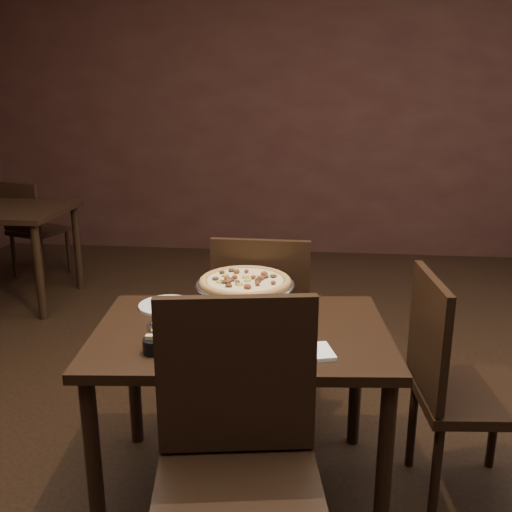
# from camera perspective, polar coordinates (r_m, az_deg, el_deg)

# --- Properties ---
(room) EXTENTS (6.04, 7.04, 2.84)m
(room) POSITION_cam_1_polar(r_m,az_deg,el_deg) (2.07, 2.01, 12.23)
(room) COLOR black
(room) RESTS_ON ground
(dining_table) EXTENTS (1.16, 0.83, 0.69)m
(dining_table) POSITION_cam_1_polar(r_m,az_deg,el_deg) (2.19, -1.46, -9.53)
(dining_table) COLOR black
(dining_table) RESTS_ON ground
(pizza_stand) EXTENTS (0.39, 0.39, 0.16)m
(pizza_stand) POSITION_cam_1_polar(r_m,az_deg,el_deg) (2.25, -1.09, -2.61)
(pizza_stand) COLOR silver
(pizza_stand) RESTS_ON dining_table
(parmesan_shaker) EXTENTS (0.05, 0.05, 0.09)m
(parmesan_shaker) POSITION_cam_1_polar(r_m,az_deg,el_deg) (2.03, -10.09, -7.75)
(parmesan_shaker) COLOR beige
(parmesan_shaker) RESTS_ON dining_table
(pepper_flake_shaker) EXTENTS (0.05, 0.05, 0.09)m
(pepper_flake_shaker) POSITION_cam_1_polar(r_m,az_deg,el_deg) (2.02, -6.66, -7.70)
(pepper_flake_shaker) COLOR #991F0D
(pepper_flake_shaker) RESTS_ON dining_table
(packet_caddy) EXTENTS (0.08, 0.08, 0.06)m
(packet_caddy) POSITION_cam_1_polar(r_m,az_deg,el_deg) (1.99, -10.11, -8.76)
(packet_caddy) COLOR black
(packet_caddy) RESTS_ON dining_table
(napkin_stack) EXTENTS (0.16, 0.16, 0.01)m
(napkin_stack) POSITION_cam_1_polar(r_m,az_deg,el_deg) (1.97, 5.71, -9.55)
(napkin_stack) COLOR white
(napkin_stack) RESTS_ON dining_table
(plate_left) EXTENTS (0.23, 0.23, 0.01)m
(plate_left) POSITION_cam_1_polar(r_m,az_deg,el_deg) (2.39, -8.88, -4.90)
(plate_left) COLOR white
(plate_left) RESTS_ON dining_table
(plate_near) EXTENTS (0.24, 0.24, 0.01)m
(plate_near) POSITION_cam_1_polar(r_m,az_deg,el_deg) (1.91, 0.82, -10.32)
(plate_near) COLOR white
(plate_near) RESTS_ON dining_table
(serving_spatula) EXTENTS (0.17, 0.17, 0.02)m
(serving_spatula) POSITION_cam_1_polar(r_m,az_deg,el_deg) (2.03, 0.15, -4.92)
(serving_spatula) COLOR silver
(serving_spatula) RESTS_ON pizza_stand
(chair_far) EXTENTS (0.45, 0.45, 0.93)m
(chair_far) POSITION_cam_1_polar(r_m,az_deg,el_deg) (2.69, 0.73, -6.45)
(chair_far) COLOR black
(chair_far) RESTS_ON ground
(chair_near) EXTENTS (0.53, 0.53, 0.99)m
(chair_near) POSITION_cam_1_polar(r_m,az_deg,el_deg) (1.69, -1.83, -20.18)
(chair_near) COLOR black
(chair_near) RESTS_ON ground
(chair_side) EXTENTS (0.46, 0.46, 0.90)m
(chair_side) POSITION_cam_1_polar(r_m,az_deg,el_deg) (2.32, 19.35, -11.69)
(chair_side) COLOR black
(chair_side) RESTS_ON ground
(bg_chair_far) EXTENTS (0.49, 0.49, 0.83)m
(bg_chair_far) POSITION_cam_1_polar(r_m,az_deg,el_deg) (5.18, -21.44, 2.84)
(bg_chair_far) COLOR black
(bg_chair_far) RESTS_ON ground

